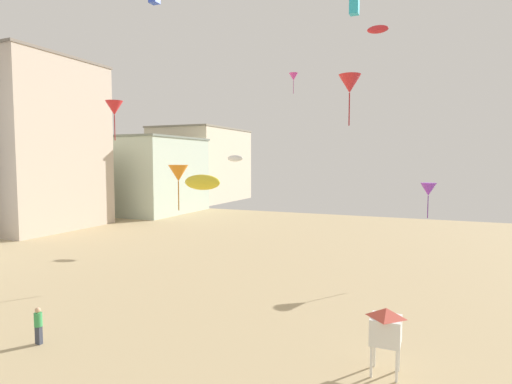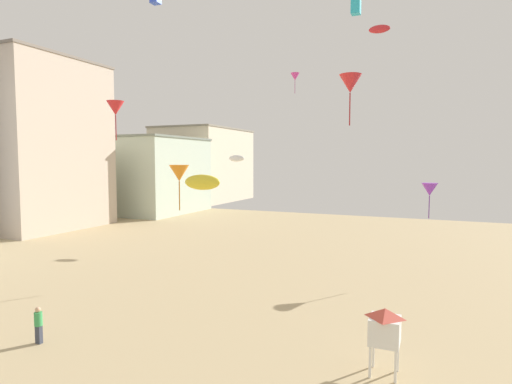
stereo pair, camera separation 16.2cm
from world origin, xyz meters
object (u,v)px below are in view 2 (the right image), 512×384
at_px(kite_red_parafoil, 379,29).
at_px(lifeguard_stand, 385,327).
at_px(kite_white_parafoil, 237,158).
at_px(kite_yellow_parafoil, 202,182).
at_px(kite_purple_delta, 430,189).
at_px(kite_red_delta_2, 350,84).
at_px(kite_orange_delta, 179,173).
at_px(kite_flyer, 38,323).
at_px(kite_cyan_box, 356,7).
at_px(kite_red_delta_3, 115,108).
at_px(kite_magenta_delta, 295,77).

bearing_deg(kite_red_parafoil, lifeguard_stand, -81.77).
height_order(kite_white_parafoil, kite_yellow_parafoil, kite_white_parafoil).
bearing_deg(kite_purple_delta, kite_white_parafoil, 161.00).
bearing_deg(kite_purple_delta, kite_red_delta_2, -128.46).
bearing_deg(kite_orange_delta, kite_flyer, -87.45).
distance_m(kite_cyan_box, kite_white_parafoil, 18.37).
bearing_deg(kite_orange_delta, kite_white_parafoil, 98.10).
xyz_separation_m(kite_red_parafoil, kite_yellow_parafoil, (-5.64, -23.16, -13.43)).
xyz_separation_m(lifeguard_stand, kite_red_delta_3, (-19.57, 7.91, 9.93)).
xyz_separation_m(kite_red_delta_2, kite_orange_delta, (-11.50, -1.06, -5.46)).
relative_size(kite_flyer, kite_red_delta_2, 0.54).
height_order(kite_cyan_box, kite_orange_delta, kite_cyan_box).
bearing_deg(kite_flyer, kite_red_parafoil, 9.97).
relative_size(kite_red_parafoil, kite_orange_delta, 0.62).
distance_m(kite_white_parafoil, kite_yellow_parafoil, 20.32).
distance_m(kite_cyan_box, kite_magenta_delta, 8.52).
bearing_deg(kite_red_parafoil, kite_cyan_box, -175.79).
xyz_separation_m(kite_magenta_delta, kite_red_delta_2, (8.47, -15.29, -3.83)).
height_order(kite_white_parafoil, kite_red_delta_3, kite_red_delta_3).
height_order(lifeguard_stand, kite_orange_delta, kite_orange_delta).
bearing_deg(kite_red_delta_2, kite_cyan_box, 99.38).
height_order(kite_cyan_box, kite_white_parafoil, kite_cyan_box).
bearing_deg(kite_purple_delta, kite_magenta_delta, 143.41).
bearing_deg(kite_magenta_delta, lifeguard_stand, -64.84).
bearing_deg(kite_cyan_box, kite_orange_delta, -117.67).
relative_size(kite_cyan_box, kite_red_delta_3, 0.48).
xyz_separation_m(kite_flyer, lifeguard_stand, (14.27, 3.21, 0.92)).
bearing_deg(kite_orange_delta, kite_red_delta_2, 5.27).
relative_size(kite_purple_delta, kite_red_delta_2, 0.81).
height_order(kite_purple_delta, kite_white_parafoil, kite_white_parafoil).
distance_m(kite_red_parafoil, kite_white_parafoil, 18.19).
bearing_deg(kite_yellow_parafoil, kite_red_parafoil, 76.31).
relative_size(kite_flyer, lifeguard_stand, 0.64).
bearing_deg(kite_white_parafoil, kite_red_delta_2, -41.53).
height_order(kite_red_delta_2, kite_yellow_parafoil, kite_red_delta_2).
relative_size(kite_red_delta_2, kite_yellow_parafoil, 1.49).
relative_size(lifeguard_stand, kite_cyan_box, 1.90).
distance_m(lifeguard_stand, kite_red_delta_3, 23.33).
bearing_deg(lifeguard_stand, kite_cyan_box, 114.04).
relative_size(kite_flyer, kite_white_parafoil, 1.00).
distance_m(kite_red_delta_2, kite_orange_delta, 12.77).
xyz_separation_m(lifeguard_stand, kite_yellow_parafoil, (-9.37, 2.64, 5.10)).
relative_size(lifeguard_stand, kite_white_parafoil, 1.55).
distance_m(kite_cyan_box, kite_orange_delta, 24.58).
bearing_deg(lifeguard_stand, kite_red_delta_3, 169.01).
bearing_deg(kite_white_parafoil, kite_red_delta_3, -102.15).
bearing_deg(kite_flyer, kite_magenta_delta, 24.88).
relative_size(kite_orange_delta, kite_yellow_parafoil, 1.56).
bearing_deg(kite_flyer, kite_orange_delta, 32.49).
xyz_separation_m(kite_purple_delta, kite_magenta_delta, (-12.97, 9.63, 10.41)).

